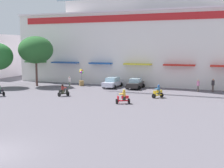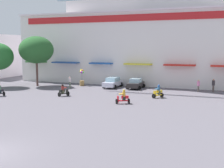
{
  "view_description": "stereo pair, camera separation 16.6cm",
  "coord_description": "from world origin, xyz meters",
  "px_view_note": "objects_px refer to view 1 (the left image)",
  "views": [
    {
      "loc": [
        12.11,
        -12.4,
        5.96
      ],
      "look_at": [
        0.28,
        18.27,
        1.77
      ],
      "focal_mm": 47.8,
      "sensor_mm": 36.0,
      "label": 1
    },
    {
      "loc": [
        12.27,
        -12.34,
        5.96
      ],
      "look_at": [
        0.28,
        18.27,
        1.77
      ],
      "focal_mm": 47.8,
      "sensor_mm": 36.0,
      "label": 2
    }
  ],
  "objects_px": {
    "scooter_rider_2": "(158,92)",
    "pedestrian_3": "(69,82)",
    "parked_car_0": "(112,82)",
    "scooter_rider_3": "(123,98)",
    "pedestrian_1": "(198,85)",
    "balloon_vendor_cart": "(81,79)",
    "pedestrian_2": "(213,84)",
    "scooter_rider_7": "(63,91)",
    "plaza_tree_0": "(36,50)",
    "parked_car_1": "(135,83)"
  },
  "relations": [
    {
      "from": "scooter_rider_3",
      "to": "balloon_vendor_cart",
      "type": "xyz_separation_m",
      "value": [
        -10.52,
        11.21,
        0.43
      ]
    },
    {
      "from": "scooter_rider_2",
      "to": "pedestrian_3",
      "type": "xyz_separation_m",
      "value": [
        -13.59,
        3.49,
        0.29
      ]
    },
    {
      "from": "plaza_tree_0",
      "to": "pedestrian_1",
      "type": "relative_size",
      "value": 4.53
    },
    {
      "from": "parked_car_1",
      "to": "pedestrian_3",
      "type": "relative_size",
      "value": 2.35
    },
    {
      "from": "parked_car_1",
      "to": "pedestrian_1",
      "type": "distance_m",
      "value": 8.55
    },
    {
      "from": "balloon_vendor_cart",
      "to": "pedestrian_2",
      "type": "bearing_deg",
      "value": 1.63
    },
    {
      "from": "parked_car_0",
      "to": "pedestrian_2",
      "type": "xyz_separation_m",
      "value": [
        13.79,
        0.73,
        0.25
      ]
    },
    {
      "from": "scooter_rider_7",
      "to": "pedestrian_2",
      "type": "height_order",
      "value": "pedestrian_2"
    },
    {
      "from": "parked_car_1",
      "to": "scooter_rider_3",
      "type": "xyz_separation_m",
      "value": [
        2.0,
        -11.15,
        -0.11
      ]
    },
    {
      "from": "plaza_tree_0",
      "to": "parked_car_1",
      "type": "height_order",
      "value": "plaza_tree_0"
    },
    {
      "from": "scooter_rider_3",
      "to": "scooter_rider_7",
      "type": "bearing_deg",
      "value": 167.31
    },
    {
      "from": "scooter_rider_2",
      "to": "pedestrian_1",
      "type": "distance_m",
      "value": 7.35
    },
    {
      "from": "scooter_rider_2",
      "to": "balloon_vendor_cart",
      "type": "xyz_separation_m",
      "value": [
        -13.14,
        6.38,
        0.41
      ]
    },
    {
      "from": "scooter_rider_7",
      "to": "pedestrian_3",
      "type": "height_order",
      "value": "pedestrian_3"
    },
    {
      "from": "plaza_tree_0",
      "to": "parked_car_0",
      "type": "bearing_deg",
      "value": 12.46
    },
    {
      "from": "balloon_vendor_cart",
      "to": "pedestrian_1",
      "type": "bearing_deg",
      "value": -0.58
    },
    {
      "from": "plaza_tree_0",
      "to": "pedestrian_2",
      "type": "distance_m",
      "value": 25.63
    },
    {
      "from": "plaza_tree_0",
      "to": "pedestrian_2",
      "type": "height_order",
      "value": "plaza_tree_0"
    },
    {
      "from": "pedestrian_3",
      "to": "balloon_vendor_cart",
      "type": "relative_size",
      "value": 0.65
    },
    {
      "from": "balloon_vendor_cart",
      "to": "parked_car_0",
      "type": "bearing_deg",
      "value": -2.17
    },
    {
      "from": "parked_car_0",
      "to": "scooter_rider_2",
      "type": "xyz_separation_m",
      "value": [
        8.04,
        -6.18,
        -0.1
      ]
    },
    {
      "from": "parked_car_0",
      "to": "scooter_rider_3",
      "type": "height_order",
      "value": "scooter_rider_3"
    },
    {
      "from": "plaza_tree_0",
      "to": "balloon_vendor_cart",
      "type": "height_order",
      "value": "plaza_tree_0"
    },
    {
      "from": "plaza_tree_0",
      "to": "pedestrian_2",
      "type": "relative_size",
      "value": 4.25
    },
    {
      "from": "scooter_rider_7",
      "to": "pedestrian_3",
      "type": "distance_m",
      "value": 7.05
    },
    {
      "from": "plaza_tree_0",
      "to": "balloon_vendor_cart",
      "type": "distance_m",
      "value": 8.01
    },
    {
      "from": "scooter_rider_3",
      "to": "balloon_vendor_cart",
      "type": "bearing_deg",
      "value": 133.18
    },
    {
      "from": "parked_car_1",
      "to": "balloon_vendor_cart",
      "type": "distance_m",
      "value": 8.53
    },
    {
      "from": "pedestrian_2",
      "to": "balloon_vendor_cart",
      "type": "height_order",
      "value": "balloon_vendor_cart"
    },
    {
      "from": "pedestrian_2",
      "to": "pedestrian_3",
      "type": "xyz_separation_m",
      "value": [
        -19.35,
        -3.42,
        -0.06
      ]
    },
    {
      "from": "parked_car_0",
      "to": "pedestrian_1",
      "type": "relative_size",
      "value": 2.65
    },
    {
      "from": "scooter_rider_7",
      "to": "balloon_vendor_cart",
      "type": "bearing_deg",
      "value": 103.85
    },
    {
      "from": "scooter_rider_2",
      "to": "parked_car_1",
      "type": "bearing_deg",
      "value": 126.14
    },
    {
      "from": "scooter_rider_2",
      "to": "scooter_rider_3",
      "type": "height_order",
      "value": "scooter_rider_2"
    },
    {
      "from": "pedestrian_3",
      "to": "scooter_rider_3",
      "type": "bearing_deg",
      "value": -37.17
    },
    {
      "from": "pedestrian_1",
      "to": "pedestrian_3",
      "type": "relative_size",
      "value": 1.0
    },
    {
      "from": "pedestrian_3",
      "to": "scooter_rider_7",
      "type": "bearing_deg",
      "value": -66.87
    },
    {
      "from": "scooter_rider_3",
      "to": "scooter_rider_7",
      "type": "distance_m",
      "value": 8.42
    },
    {
      "from": "plaza_tree_0",
      "to": "scooter_rider_2",
      "type": "bearing_deg",
      "value": -10.85
    },
    {
      "from": "parked_car_0",
      "to": "balloon_vendor_cart",
      "type": "xyz_separation_m",
      "value": [
        -5.1,
        0.19,
        0.31
      ]
    },
    {
      "from": "pedestrian_1",
      "to": "balloon_vendor_cart",
      "type": "height_order",
      "value": "balloon_vendor_cart"
    },
    {
      "from": "scooter_rider_7",
      "to": "pedestrian_3",
      "type": "xyz_separation_m",
      "value": [
        -2.77,
        6.48,
        0.34
      ]
    },
    {
      "from": "scooter_rider_2",
      "to": "scooter_rider_7",
      "type": "xyz_separation_m",
      "value": [
        -10.83,
        -2.98,
        -0.04
      ]
    },
    {
      "from": "scooter_rider_2",
      "to": "balloon_vendor_cart",
      "type": "distance_m",
      "value": 14.61
    },
    {
      "from": "scooter_rider_3",
      "to": "pedestrian_2",
      "type": "bearing_deg",
      "value": 54.53
    },
    {
      "from": "parked_car_1",
      "to": "pedestrian_3",
      "type": "xyz_separation_m",
      "value": [
        -8.98,
        -2.83,
        0.21
      ]
    },
    {
      "from": "parked_car_0",
      "to": "scooter_rider_7",
      "type": "xyz_separation_m",
      "value": [
        -2.79,
        -9.17,
        -0.14
      ]
    },
    {
      "from": "scooter_rider_7",
      "to": "balloon_vendor_cart",
      "type": "xyz_separation_m",
      "value": [
        -2.31,
        9.36,
        0.45
      ]
    },
    {
      "from": "pedestrian_1",
      "to": "scooter_rider_3",
      "type": "bearing_deg",
      "value": -120.7
    },
    {
      "from": "plaza_tree_0",
      "to": "pedestrian_1",
      "type": "xyz_separation_m",
      "value": [
        23.23,
        2.51,
        -4.48
      ]
    }
  ]
}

